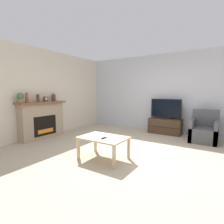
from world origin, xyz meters
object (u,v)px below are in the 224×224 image
Objects in this scene: armchair at (204,131)px; mantel_vase_right at (54,98)px; mantel_clock at (46,99)px; potted_plant at (20,97)px; tv_stand at (165,126)px; tv at (166,109)px; mantel_vase_left at (27,98)px; remote at (104,138)px; coffee_table at (103,140)px; fireplace at (42,120)px; mantel_vase_centre_left at (38,98)px.

mantel_vase_right is at bearing -156.30° from armchair.
potted_plant is at bearing -90.06° from mantel_clock.
potted_plant is at bearing -132.26° from tv_stand.
mantel_vase_right is 3.67m from tv.
mantel_vase_left is 4.35m from tv_stand.
remote is (-0.36, -3.02, -0.34)m from tv.
mantel_clock is 0.55× the size of potted_plant.
remote is (-0.36, -3.03, 0.22)m from tv_stand.
tv is at bearing 81.59° from coffee_table.
mantel_vase_right reaches higher than tv.
mantel_vase_left reaches higher than mantel_clock.
fireplace reaches higher than remote.
mantel_clock is 0.15× the size of tv.
mantel_vase_centre_left is (-0.00, 0.33, -0.03)m from mantel_vase_left.
mantel_vase_right reaches higher than fireplace.
remote is at bearing 0.52° from mantel_vase_left.
mantel_clock reaches higher than fireplace.
potted_plant is 0.27× the size of tv.
tv reaches higher than fireplace.
tv_stand is 1.09× the size of coffee_table.
armchair is (4.13, 1.81, -0.93)m from mantel_vase_right.
mantel_vase_left is at bearing -90.00° from mantel_vase_right.
tv_stand is 6.93× the size of remote.
coffee_table is (-0.43, -2.94, 0.16)m from tv_stand.
mantel_clock is at bearing -140.08° from tv.
remote is (2.58, 0.02, -0.76)m from mantel_vase_left.
mantel_vase_left is 0.33× the size of armchair.
tv_stand is at bearing 39.94° from mantel_clock.
mantel_vase_right is 1.07m from potted_plant.
mantel_vase_centre_left is 4.12m from tv_stand.
fireplace is 0.93m from potted_plant.
coffee_table is (-0.43, -2.94, -0.41)m from tv.
mantel_vase_right is 4.60m from armchair.
mantel_clock is 0.17× the size of armchair.
mantel_clock is at bearing 89.93° from mantel_vase_left.
mantel_clock is at bearing -152.96° from armchair.
armchair is at bearing 33.15° from mantel_vase_left.
tv_stand reaches higher than remote.
tv is 1.03× the size of coffee_table.
mantel_vase_centre_left is 0.23× the size of tv_stand.
mantel_vase_left is at bearing -133.94° from tv_stand.
armchair is at bearing -16.43° from tv.
potted_plant is at bearing -145.10° from armchair.
mantel_vase_right is at bearing 159.29° from remote.
mantel_vase_left is 1.91× the size of remote.
mantel_vase_centre_left is at bearing -90.17° from mantel_clock.
mantel_vase_right reaches higher than mantel_vase_centre_left.
armchair is 5.87× the size of remote.
mantel_vase_left is at bearing -87.83° from fireplace.
tv_stand is (2.94, 2.46, -0.93)m from mantel_clock.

